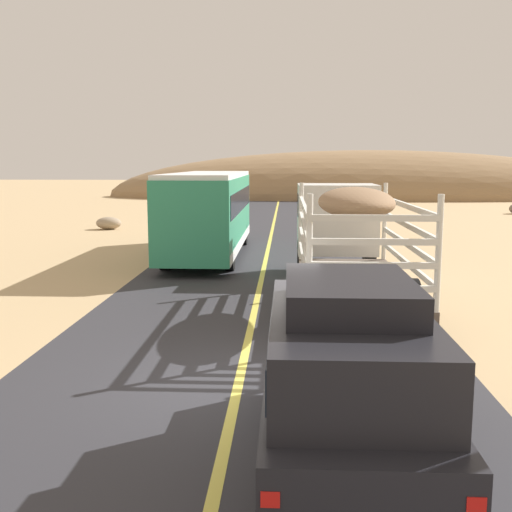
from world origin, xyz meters
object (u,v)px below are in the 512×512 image
(suv_near, at_px, (347,376))
(livestock_truck, at_px, (342,226))
(boulder_far_horizon, at_px, (109,223))
(bus, at_px, (209,211))

(suv_near, height_order, livestock_truck, livestock_truck)
(suv_near, xyz_separation_m, livestock_truck, (0.90, 10.80, 0.64))
(suv_near, distance_m, boulder_far_horizon, 27.94)
(suv_near, relative_size, livestock_truck, 0.48)
(livestock_truck, bearing_deg, boulder_far_horizon, 126.91)
(suv_near, bearing_deg, boulder_far_horizon, 111.95)
(suv_near, bearing_deg, livestock_truck, 85.22)
(bus, xyz_separation_m, boulder_far_horizon, (-6.73, 9.37, -1.41))
(livestock_truck, bearing_deg, bus, 128.82)
(livestock_truck, relative_size, bus, 0.97)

